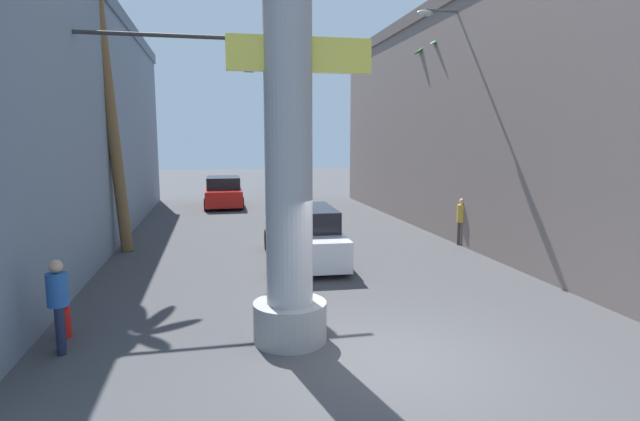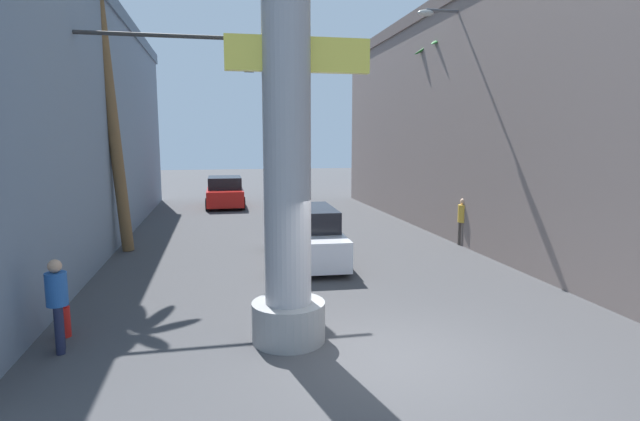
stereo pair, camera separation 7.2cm
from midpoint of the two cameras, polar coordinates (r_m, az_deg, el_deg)
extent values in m
plane|color=#424244|center=(17.68, -2.78, -3.33)|extent=(85.85, 85.85, 0.00)
cube|color=slate|center=(19.49, -32.43, 7.92)|extent=(7.24, 23.79, 7.73)
cube|color=slate|center=(19.40, 27.36, 8.81)|extent=(8.36, 27.66, 8.09)
cylinder|color=#9E9EA3|center=(8.40, -3.59, 11.03)|extent=(0.80, 0.80, 7.87)
cylinder|color=gray|center=(8.96, -3.38, -12.52)|extent=(1.28, 1.28, 0.70)
cube|color=#F2E04C|center=(8.53, -2.25, 17.38)|extent=(2.39, 0.20, 0.56)
cylinder|color=#59595E|center=(18.07, 17.13, 9.05)|extent=(0.16, 0.16, 7.83)
cylinder|color=#59595E|center=(18.13, 14.95, 21.15)|extent=(1.82, 0.10, 0.10)
ellipsoid|color=beige|center=(17.74, 12.12, 21.21)|extent=(0.56, 0.28, 0.20)
cylinder|color=slate|center=(12.11, 31.56, -3.54)|extent=(0.08, 0.08, 2.63)
cube|color=yellow|center=(11.97, 31.90, 0.99)|extent=(0.47, 0.47, 0.64)
cylinder|color=#333333|center=(13.47, -26.06, 5.36)|extent=(0.14, 0.14, 6.10)
cylinder|color=#333333|center=(13.31, -15.92, 18.63)|extent=(4.97, 0.10, 0.10)
cube|color=black|center=(13.23, -7.96, 16.93)|extent=(0.24, 0.24, 0.70)
sphere|color=red|center=(13.14, -7.94, 17.97)|extent=(0.14, 0.14, 0.14)
sphere|color=yellow|center=(13.10, -7.92, 17.02)|extent=(0.14, 0.14, 0.14)
sphere|color=green|center=(13.07, -7.90, 16.07)|extent=(0.14, 0.14, 0.14)
cylinder|color=black|center=(16.14, -5.77, -3.31)|extent=(0.25, 0.65, 0.64)
cylinder|color=black|center=(16.35, 0.65, -3.12)|extent=(0.25, 0.65, 0.64)
cylinder|color=black|center=(12.98, -4.88, -6.13)|extent=(0.25, 0.65, 0.64)
cylinder|color=black|center=(13.24, 3.08, -5.83)|extent=(0.25, 0.65, 0.64)
cube|color=silver|center=(14.59, -1.80, -3.54)|extent=(2.11, 4.72, 0.80)
cube|color=black|center=(14.47, -1.81, -0.82)|extent=(1.87, 2.62, 0.60)
cylinder|color=black|center=(28.42, -12.49, 1.49)|extent=(0.23, 0.64, 0.64)
cylinder|color=black|center=(28.43, -8.98, 1.59)|extent=(0.23, 0.64, 0.64)
cylinder|color=black|center=(25.38, -12.64, 0.71)|extent=(0.23, 0.64, 0.64)
cylinder|color=black|center=(25.39, -8.71, 0.82)|extent=(0.23, 0.64, 0.64)
cube|color=red|center=(26.87, -10.72, 1.68)|extent=(1.87, 4.39, 0.80)
cube|color=black|center=(26.80, -10.76, 3.17)|extent=(1.70, 2.42, 0.60)
cylinder|color=brown|center=(20.48, 14.71, 8.34)|extent=(0.77, 0.46, 7.37)
ellipsoid|color=#27732D|center=(20.81, 17.37, 17.90)|extent=(1.52, 0.61, 0.73)
ellipsoid|color=#31742D|center=(21.30, 14.44, 17.60)|extent=(0.52, 1.44, 0.91)
ellipsoid|color=#296F2D|center=(20.65, 12.92, 18.06)|extent=(1.44, 1.04, 0.81)
ellipsoid|color=#236B2D|center=(19.93, 13.98, 18.52)|extent=(1.46, 1.11, 0.68)
ellipsoid|color=#31632D|center=(19.96, 16.56, 18.54)|extent=(0.58, 1.57, 0.55)
cylinder|color=brown|center=(16.75, -22.65, 10.50)|extent=(0.91, 0.40, 8.77)
cylinder|color=#1E233F|center=(9.60, -27.41, -11.70)|extent=(0.14, 0.14, 0.80)
cylinder|color=#1E233F|center=(9.42, -27.45, -12.09)|extent=(0.14, 0.14, 0.80)
cylinder|color=#2659A5|center=(9.31, -27.70, -7.95)|extent=(0.41, 0.41, 0.55)
sphere|color=tan|center=(9.22, -27.86, -5.64)|extent=(0.22, 0.22, 0.22)
cylinder|color=#3F3833|center=(17.22, 16.29, -2.63)|extent=(0.14, 0.14, 0.79)
cylinder|color=#3F3833|center=(17.36, 15.83, -2.53)|extent=(0.14, 0.14, 0.79)
cylinder|color=gold|center=(17.18, 16.15, -0.34)|extent=(0.42, 0.42, 0.58)
sphere|color=tan|center=(17.13, 16.20, 0.99)|extent=(0.22, 0.22, 0.22)
cylinder|color=red|center=(10.20, -27.03, -11.27)|extent=(0.22, 0.22, 0.55)
sphere|color=red|center=(10.10, -27.16, -9.42)|extent=(0.20, 0.20, 0.20)
camera|label=1|loc=(0.04, -89.84, 0.02)|focal=28.00mm
camera|label=2|loc=(0.04, 90.16, -0.02)|focal=28.00mm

